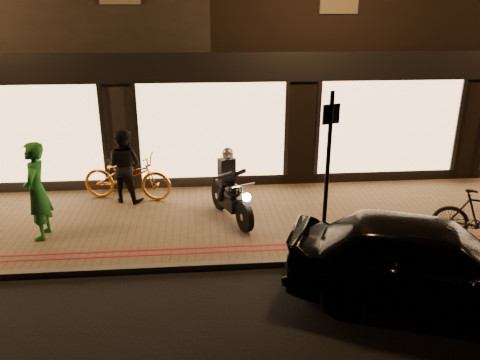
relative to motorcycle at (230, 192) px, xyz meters
name	(u,v)px	position (x,y,z in m)	size (l,w,h in m)	color
ground	(221,270)	(-0.30, -1.96, -0.73)	(90.00, 90.00, 0.00)	black
sidewalk	(217,221)	(-0.30, 0.04, -0.67)	(50.00, 4.00, 0.12)	brown
kerb_stone	(221,266)	(-0.30, -1.91, -0.67)	(50.00, 0.14, 0.12)	#59544C
red_kerb_lines	(220,249)	(-0.30, -1.41, -0.61)	(50.00, 0.26, 0.01)	maroon
building_row	(206,17)	(-0.30, 7.03, 3.51)	(48.00, 10.11, 8.50)	black
motorcycle	(230,192)	(0.00, 0.00, 0.00)	(0.87, 1.85, 1.59)	black
sign_post	(328,165)	(1.67, -1.50, 1.06)	(0.34, 0.15, 3.00)	black
bicycle_gold	(127,177)	(-2.38, 1.37, -0.05)	(0.75, 2.15, 1.13)	orange
person_green	(37,191)	(-3.82, -0.55, 0.37)	(0.72, 0.47, 1.96)	#1D6E28
person_dark	(124,166)	(-2.41, 1.26, 0.26)	(0.85, 0.66, 1.75)	black
parked_car	(428,263)	(2.83, -3.28, 0.01)	(1.75, 4.35, 1.48)	black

